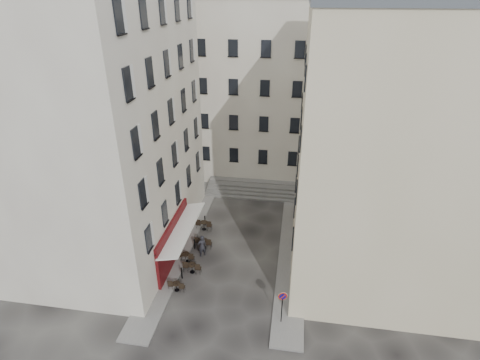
% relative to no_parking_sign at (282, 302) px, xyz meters
% --- Properties ---
extents(ground, '(90.00, 90.00, 0.00)m').
position_rel_no_parking_sign_xyz_m(ground, '(-4.08, 3.98, -1.77)').
color(ground, black).
rests_on(ground, ground).
extents(sidewalk_left, '(2.00, 22.00, 0.12)m').
position_rel_no_parking_sign_xyz_m(sidewalk_left, '(-8.58, 7.98, -1.71)').
color(sidewalk_left, slate).
rests_on(sidewalk_left, ground).
extents(sidewalk_right, '(2.00, 18.00, 0.12)m').
position_rel_no_parking_sign_xyz_m(sidewalk_right, '(0.42, 6.98, -1.71)').
color(sidewalk_right, slate).
rests_on(sidewalk_right, ground).
extents(building_left, '(12.20, 16.20, 20.60)m').
position_rel_no_parking_sign_xyz_m(building_left, '(-14.58, 6.98, 8.54)').
color(building_left, beige).
rests_on(building_left, ground).
extents(building_right, '(12.20, 14.20, 18.60)m').
position_rel_no_parking_sign_xyz_m(building_right, '(6.42, 7.48, 7.54)').
color(building_right, '#C4B891').
rests_on(building_right, ground).
extents(building_back, '(18.20, 10.20, 18.60)m').
position_rel_no_parking_sign_xyz_m(building_back, '(-5.08, 22.98, 7.54)').
color(building_back, beige).
rests_on(building_back, ground).
extents(cafe_storefront, '(1.74, 7.30, 3.50)m').
position_rel_no_parking_sign_xyz_m(cafe_storefront, '(-8.39, 4.98, 0.11)').
color(cafe_storefront, '#45090B').
rests_on(cafe_storefront, ground).
extents(stone_steps, '(9.00, 3.15, 0.80)m').
position_rel_no_parking_sign_xyz_m(stone_steps, '(-4.08, 16.56, -1.37)').
color(stone_steps, '#585653').
rests_on(stone_steps, ground).
extents(bollard_near, '(0.12, 0.12, 0.98)m').
position_rel_no_parking_sign_xyz_m(bollard_near, '(-7.33, 2.98, -1.25)').
color(bollard_near, black).
rests_on(bollard_near, ground).
extents(bollard_mid, '(0.12, 0.12, 0.98)m').
position_rel_no_parking_sign_xyz_m(bollard_mid, '(-7.33, 6.48, -1.25)').
color(bollard_mid, black).
rests_on(bollard_mid, ground).
extents(bollard_far, '(0.12, 0.12, 0.98)m').
position_rel_no_parking_sign_xyz_m(bollard_far, '(-7.33, 9.98, -1.25)').
color(bollard_far, black).
rests_on(bollard_far, ground).
extents(no_parking_sign, '(0.56, 0.17, 2.50)m').
position_rel_no_parking_sign_xyz_m(no_parking_sign, '(0.00, 0.00, 0.00)').
color(no_parking_sign, black).
rests_on(no_parking_sign, ground).
extents(bistro_table_a, '(1.17, 0.55, 0.83)m').
position_rel_no_parking_sign_xyz_m(bistro_table_a, '(-7.31, 1.73, -1.35)').
color(bistro_table_a, black).
rests_on(bistro_table_a, ground).
extents(bistro_table_b, '(1.34, 0.63, 0.94)m').
position_rel_no_parking_sign_xyz_m(bistro_table_b, '(-6.75, 3.72, -1.29)').
color(bistro_table_b, black).
rests_on(bistro_table_b, ground).
extents(bistro_table_c, '(1.32, 0.62, 0.93)m').
position_rel_no_parking_sign_xyz_m(bistro_table_c, '(-7.56, 4.85, -1.30)').
color(bistro_table_c, black).
rests_on(bistro_table_c, ground).
extents(bistro_table_d, '(1.39, 0.65, 0.98)m').
position_rel_no_parking_sign_xyz_m(bistro_table_d, '(-6.66, 6.76, -1.27)').
color(bistro_table_d, black).
rests_on(bistro_table_d, ground).
extents(bistro_table_e, '(1.41, 0.66, 0.99)m').
position_rel_no_parking_sign_xyz_m(bistro_table_e, '(-7.23, 9.27, -1.26)').
color(bistro_table_e, black).
rests_on(bistro_table_e, ground).
extents(pedestrian, '(0.82, 0.78, 1.89)m').
position_rel_no_parking_sign_xyz_m(pedestrian, '(-6.50, 5.75, -0.83)').
color(pedestrian, '#222227').
rests_on(pedestrian, ground).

